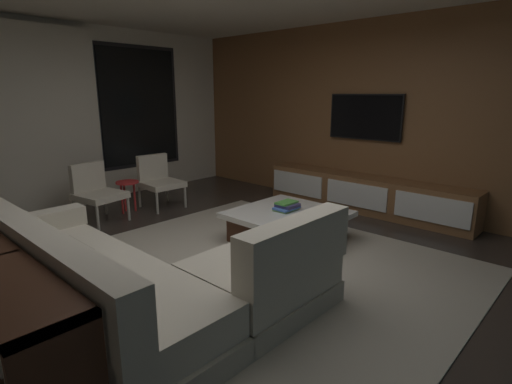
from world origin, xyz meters
TOP-DOWN VIEW (x-y plane):
  - floor at (0.00, 0.00)m, footprint 9.20×9.20m
  - back_wall_with_window at (-0.06, 3.62)m, footprint 6.60×0.30m
  - media_wall at (3.06, 0.00)m, footprint 0.12×7.80m
  - area_rug at (0.35, -0.10)m, footprint 3.20×3.80m
  - sectional_couch at (-0.99, -0.04)m, footprint 1.98×2.50m
  - coffee_table at (1.05, 0.14)m, footprint 1.16×1.16m
  - book_stack_on_coffee_table at (1.10, 0.19)m, footprint 0.30×0.22m
  - accent_chair_near_window at (0.89, 2.51)m, footprint 0.56×0.58m
  - accent_chair_by_curtain at (-0.09, 2.51)m, footprint 0.63×0.64m
  - side_stool at (0.40, 2.56)m, footprint 0.32×0.32m
  - media_console at (2.77, 0.05)m, footprint 0.46×3.10m
  - mounted_tv at (2.95, 0.25)m, footprint 0.05×1.13m

SIDE VIEW (x-z plane):
  - floor at x=0.00m, z-range 0.00..0.00m
  - area_rug at x=0.35m, z-range 0.00..0.01m
  - coffee_table at x=1.05m, z-range 0.01..0.37m
  - media_console at x=2.77m, z-range -0.01..0.51m
  - sectional_couch at x=-0.99m, z-range -0.12..0.70m
  - side_stool at x=0.40m, z-range 0.14..0.60m
  - book_stack_on_coffee_table at x=1.10m, z-range 0.36..0.46m
  - accent_chair_near_window at x=0.89m, z-range 0.04..0.82m
  - accent_chair_by_curtain at x=-0.09m, z-range 0.04..0.82m
  - back_wall_with_window at x=-0.06m, z-range -0.01..2.69m
  - media_wall at x=3.06m, z-range 0.00..2.70m
  - mounted_tv at x=2.95m, z-range 1.02..1.68m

